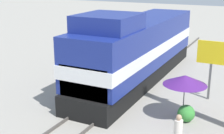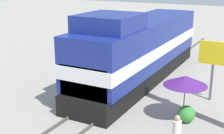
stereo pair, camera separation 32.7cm
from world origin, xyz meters
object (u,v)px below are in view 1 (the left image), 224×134
(locomotive, at_px, (137,49))
(vendor_umbrella, at_px, (185,80))
(billboard_sign, at_px, (212,57))
(person_bystander, at_px, (178,132))

(locomotive, height_order, vendor_umbrella, locomotive)
(vendor_umbrella, bearing_deg, locomotive, 134.46)
(vendor_umbrella, bearing_deg, billboard_sign, 78.85)
(billboard_sign, height_order, person_bystander, billboard_sign)
(locomotive, relative_size, vendor_umbrella, 6.52)
(vendor_umbrella, xyz_separation_m, person_bystander, (0.55, -2.99, -1.16))
(billboard_sign, bearing_deg, person_bystander, -90.80)
(locomotive, distance_m, vendor_umbrella, 6.09)
(locomotive, xyz_separation_m, billboard_sign, (4.90, -1.11, 0.33))
(person_bystander, bearing_deg, vendor_umbrella, 100.44)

